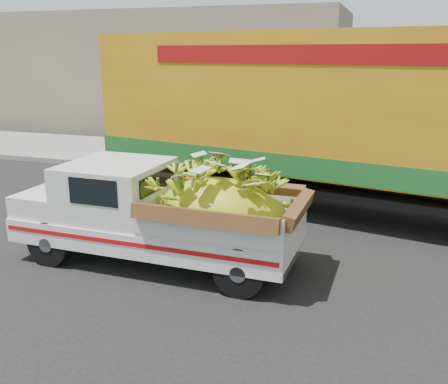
% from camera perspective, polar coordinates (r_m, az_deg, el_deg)
% --- Properties ---
extents(ground, '(100.00, 100.00, 0.00)m').
position_cam_1_polar(ground, '(7.88, -5.29, -9.85)').
color(ground, black).
rests_on(ground, ground).
extents(curb, '(60.00, 0.25, 0.15)m').
position_cam_1_polar(curb, '(13.77, 5.60, 1.71)').
color(curb, gray).
rests_on(curb, ground).
extents(sidewalk, '(60.00, 4.00, 0.14)m').
position_cam_1_polar(sidewalk, '(15.77, 7.31, 3.44)').
color(sidewalk, gray).
rests_on(sidewalk, ground).
extents(building_left, '(18.00, 6.00, 5.00)m').
position_cam_1_polar(building_left, '(23.72, -9.33, 13.37)').
color(building_left, gray).
rests_on(building_left, ground).
extents(pickup_truck, '(4.71, 1.82, 1.64)m').
position_cam_1_polar(pickup_truck, '(8.08, -5.47, -2.47)').
color(pickup_truck, black).
rests_on(pickup_truck, ground).
extents(semi_trailer, '(12.09, 4.83, 3.80)m').
position_cam_1_polar(semi_trailer, '(10.67, 15.66, 8.32)').
color(semi_trailer, black).
rests_on(semi_trailer, ground).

